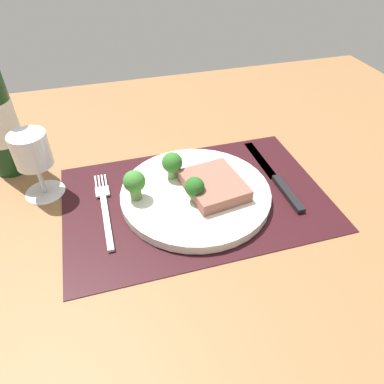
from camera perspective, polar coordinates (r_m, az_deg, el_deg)
The scene contains 10 objects.
ground_plane at distance 64.20cm, azimuth 0.56°, elevation -2.05°, with size 140.00×110.00×3.00cm, color brown.
placemat at distance 63.10cm, azimuth 0.57°, elevation -0.95°, with size 45.60×30.23×0.30cm, color black.
plate at distance 62.48cm, azimuth 0.57°, elevation -0.29°, with size 26.10×26.10×1.60cm, color silver.
steak at distance 61.39cm, azimuth 3.51°, elevation 1.08°, with size 9.14×10.75×2.22cm, color #8C5647.
broccoli_near_steak at distance 63.33cm, azimuth -3.18°, elevation 4.58°, with size 3.68×3.68×4.99cm.
broccoli_front_edge at distance 59.17cm, azimuth -9.19°, elevation 1.45°, with size 3.71×3.71×5.39cm.
broccoli_center at distance 58.35cm, azimuth 0.40°, elevation 0.76°, with size 3.32×3.32×4.48cm.
fork at distance 62.40cm, azimuth -13.77°, elevation -2.45°, with size 2.40×19.20×0.50cm.
knife at distance 68.46cm, azimuth 13.35°, elevation 2.09°, with size 1.80×23.00×0.80cm.
wine_glass at distance 65.10cm, azimuth -24.11°, elevation 5.41°, with size 6.97×6.97×12.11cm.
Camera 1 is at (-13.79, -45.46, 41.68)cm, focal length 33.38 mm.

